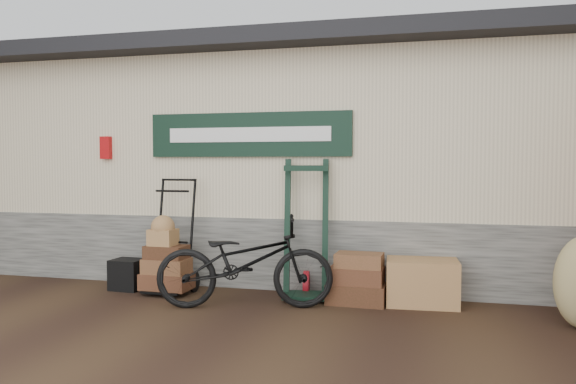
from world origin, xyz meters
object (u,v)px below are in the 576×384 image
object	(u,v)px
green_barrow	(306,229)
bicycle	(245,257)
suitcase_stack	(357,278)
wicker_hamper	(422,282)
black_trunk	(128,274)
porter_trolley	(173,234)

from	to	relation	value
green_barrow	bicycle	xyz separation A→B (m)	(-0.54, -0.65, -0.25)
suitcase_stack	wicker_hamper	distance (m)	0.73
suitcase_stack	wicker_hamper	xyz separation A→B (m)	(0.72, 0.12, -0.04)
black_trunk	bicycle	bearing A→B (deg)	-15.86
wicker_hamper	bicycle	xyz separation A→B (m)	(-1.89, -0.62, 0.31)
green_barrow	suitcase_stack	bearing A→B (deg)	-21.53
porter_trolley	bicycle	world-z (taller)	porter_trolley
porter_trolley	black_trunk	size ratio (longest dim) A/B	3.73
green_barrow	black_trunk	xyz separation A→B (m)	(-2.27, -0.16, -0.63)
green_barrow	black_trunk	size ratio (longest dim) A/B	4.28
black_trunk	suitcase_stack	bearing A→B (deg)	0.21
green_barrow	wicker_hamper	xyz separation A→B (m)	(1.35, -0.03, -0.56)
porter_trolley	suitcase_stack	size ratio (longest dim) A/B	2.17
porter_trolley	green_barrow	xyz separation A→B (m)	(1.66, 0.12, 0.10)
porter_trolley	black_trunk	bearing A→B (deg)	-173.96
wicker_hamper	bicycle	bearing A→B (deg)	-161.98
porter_trolley	green_barrow	world-z (taller)	green_barrow
bicycle	wicker_hamper	bearing A→B (deg)	-86.85
wicker_hamper	bicycle	world-z (taller)	bicycle
suitcase_stack	black_trunk	bearing A→B (deg)	-179.79
suitcase_stack	black_trunk	distance (m)	2.89
wicker_hamper	bicycle	size ratio (longest dim) A/B	0.40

